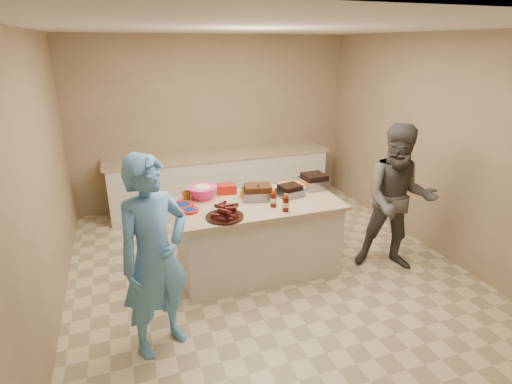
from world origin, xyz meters
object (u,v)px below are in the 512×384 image
object	(u,v)px
bbq_bottle_a	(273,207)
plastic_cup	(187,199)
mustard_bottle	(242,198)
bbq_bottle_b	(286,211)
roasting_pan	(314,188)
guest_gray	(389,265)
island	(257,269)
coleslaw_bowl	(203,198)
rib_platter	(225,218)
guest_blue	(164,343)

from	to	relation	value
bbq_bottle_a	plastic_cup	xyz separation A→B (m)	(-0.86, 0.53, 0.00)
mustard_bottle	plastic_cup	size ratio (longest dim) A/B	1.17
bbq_bottle_b	mustard_bottle	distance (m)	0.63
roasting_pan	guest_gray	size ratio (longest dim) A/B	0.18
roasting_pan	guest_gray	xyz separation A→B (m)	(0.75, -0.66, -0.88)
roasting_pan	plastic_cup	xyz separation A→B (m)	(-1.56, 0.13, 0.00)
island	plastic_cup	size ratio (longest dim) A/B	18.12
bbq_bottle_a	bbq_bottle_b	bearing A→B (deg)	-64.93
roasting_pan	bbq_bottle_a	size ratio (longest dim) A/B	1.57
coleslaw_bowl	bbq_bottle_a	world-z (taller)	coleslaw_bowl
island	coleslaw_bowl	bearing A→B (deg)	150.41
mustard_bottle	roasting_pan	bearing A→B (deg)	1.60
rib_platter	mustard_bottle	world-z (taller)	rib_platter
roasting_pan	island	bearing A→B (deg)	-167.35
plastic_cup	guest_gray	xyz separation A→B (m)	(2.30, -0.79, -0.88)
mustard_bottle	guest_blue	world-z (taller)	mustard_bottle
guest_gray	mustard_bottle	bearing A→B (deg)	-171.32
bbq_bottle_b	plastic_cup	distance (m)	1.16
roasting_pan	bbq_bottle_b	bearing A→B (deg)	-139.47
bbq_bottle_b	guest_gray	size ratio (longest dim) A/B	0.11
island	guest_gray	size ratio (longest dim) A/B	1.07
rib_platter	coleslaw_bowl	size ratio (longest dim) A/B	1.13
coleslaw_bowl	bbq_bottle_b	xyz separation A→B (m)	(0.75, -0.67, 0.00)
mustard_bottle	guest_blue	distance (m)	1.78
bbq_bottle_a	mustard_bottle	xyz separation A→B (m)	(-0.25, 0.38, 0.00)
mustard_bottle	bbq_bottle_a	bearing A→B (deg)	-56.84
bbq_bottle_a	guest_gray	xyz separation A→B (m)	(1.45, -0.26, -0.88)
island	bbq_bottle_a	distance (m)	0.91
roasting_pan	bbq_bottle_a	distance (m)	0.81
roasting_pan	bbq_bottle_b	xyz separation A→B (m)	(-0.62, -0.56, 0.00)
bbq_bottle_a	coleslaw_bowl	bearing A→B (deg)	142.81
rib_platter	bbq_bottle_a	world-z (taller)	bbq_bottle_a
rib_platter	roasting_pan	bearing A→B (deg)	21.68
bbq_bottle_b	bbq_bottle_a	bearing A→B (deg)	115.07
rib_platter	plastic_cup	world-z (taller)	rib_platter
roasting_pan	bbq_bottle_b	world-z (taller)	bbq_bottle_b
roasting_pan	coleslaw_bowl	size ratio (longest dim) A/B	0.88
plastic_cup	guest_blue	xyz separation A→B (m)	(-0.49, -1.25, -0.88)
island	roasting_pan	xyz separation A→B (m)	(0.81, 0.21, 0.88)
island	bbq_bottle_b	size ratio (longest dim) A/B	9.35
coleslaw_bowl	bbq_bottle_b	world-z (taller)	coleslaw_bowl
rib_platter	roasting_pan	distance (m)	1.38
coleslaw_bowl	plastic_cup	distance (m)	0.19
bbq_bottle_b	guest_blue	distance (m)	1.76
island	mustard_bottle	distance (m)	0.91
rib_platter	roasting_pan	xyz separation A→B (m)	(1.28, 0.51, 0.00)
island	bbq_bottle_b	world-z (taller)	bbq_bottle_b
island	coleslaw_bowl	xyz separation A→B (m)	(-0.56, 0.32, 0.88)
bbq_bottle_a	guest_blue	xyz separation A→B (m)	(-1.35, -0.71, -0.88)
bbq_bottle_a	plastic_cup	distance (m)	1.01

